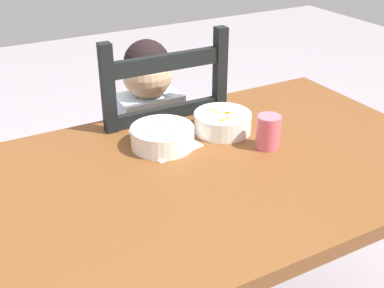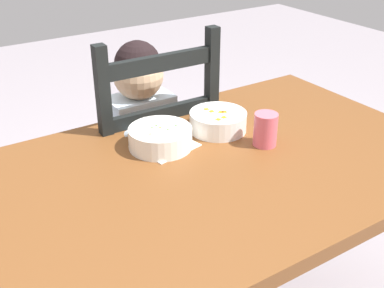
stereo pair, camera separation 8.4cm
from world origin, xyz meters
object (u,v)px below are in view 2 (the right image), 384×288
child_figure (145,133)px  bowl_of_carrots (218,121)px  spoon (198,129)px  bowl_of_peas (160,137)px  dining_chair (146,172)px  drinking_cup (265,129)px  dining_table (181,206)px

child_figure → bowl_of_carrots: size_ratio=5.47×
bowl_of_carrots → spoon: 0.07m
child_figure → bowl_of_peas: 0.34m
bowl_of_carrots → spoon: size_ratio=1.37×
dining_chair → spoon: size_ratio=7.96×
dining_chair → spoon: bearing=-78.8°
dining_chair → child_figure: size_ratio=1.06×
bowl_of_carrots → drinking_cup: 0.16m
child_figure → drinking_cup: size_ratio=9.78×
child_figure → bowl_of_peas: child_figure is taller
dining_table → child_figure: (0.13, 0.46, -0.01)m
dining_table → drinking_cup: drinking_cup is taller
bowl_of_carrots → spoon: (-0.05, 0.03, -0.03)m
bowl_of_peas → drinking_cup: bearing=-30.2°
dining_table → bowl_of_carrots: bearing=34.5°
dining_chair → bowl_of_peas: 0.43m
bowl_of_peas → spoon: size_ratio=1.44×
child_figure → bowl_of_carrots: (0.10, -0.29, 0.14)m
dining_table → bowl_of_carrots: size_ratio=8.87×
bowl_of_carrots → drinking_cup: size_ratio=1.79×
child_figure → spoon: 0.29m
drinking_cup → bowl_of_peas: bearing=149.8°
dining_chair → bowl_of_peas: (-0.10, -0.29, 0.30)m
bowl_of_peas → spoon: (0.15, 0.03, -0.03)m
spoon → bowl_of_peas: bearing=-167.4°
child_figure → drinking_cup: (0.16, -0.44, 0.15)m
dining_table → dining_chair: 0.51m
dining_chair → bowl_of_carrots: (0.10, -0.29, 0.30)m
dining_table → bowl_of_peas: 0.21m
child_figure → spoon: (0.05, -0.26, 0.11)m
child_figure → spoon: bearing=-79.0°
dining_chair → child_figure: (0.00, -0.00, 0.16)m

